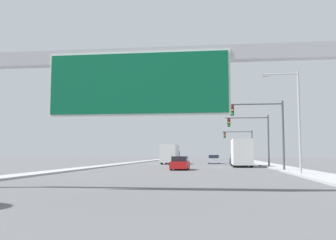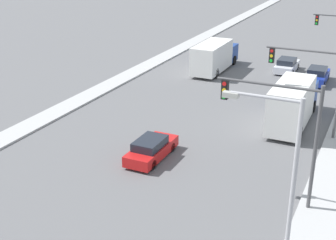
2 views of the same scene
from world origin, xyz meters
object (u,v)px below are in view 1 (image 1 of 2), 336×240
object	(u,v)px
sign_gantry	(139,78)
traffic_light_mid_block	(254,132)
car_near_left	(236,160)
traffic_light_near_intersection	(266,123)
street_lamp_right	(294,113)
traffic_light_far_intersection	(242,140)
truck_box_primary	(170,154)
car_mid_center	(180,163)
truck_box_secondary	(241,153)
car_mid_right	(214,159)

from	to	relation	value
sign_gantry	traffic_light_mid_block	xyz separation A→B (m)	(8.57, 30.11, -0.92)
car_near_left	traffic_light_near_intersection	distance (m)	23.84
car_near_left	street_lamp_right	world-z (taller)	street_lamp_right
sign_gantry	traffic_light_mid_block	bearing A→B (deg)	74.12
traffic_light_mid_block	sign_gantry	bearing A→B (deg)	-105.88
traffic_light_near_intersection	traffic_light_far_intersection	bearing A→B (deg)	90.21
truck_box_primary	traffic_light_near_intersection	xyz separation A→B (m)	(12.10, -23.09, 3.08)
traffic_light_far_intersection	car_near_left	bearing A→B (deg)	-102.78
truck_box_primary	traffic_light_near_intersection	size ratio (longest dim) A/B	1.26
car_mid_center	traffic_light_mid_block	size ratio (longest dim) A/B	0.70
truck_box_primary	truck_box_secondary	distance (m)	15.61
traffic_light_near_intersection	traffic_light_far_intersection	xyz separation A→B (m)	(-0.11, 30.00, -0.65)
car_near_left	street_lamp_right	xyz separation A→B (m)	(2.95, -30.04, 4.26)
traffic_light_near_intersection	street_lamp_right	size ratio (longest dim) A/B	0.83
car_near_left	car_mid_right	bearing A→B (deg)	142.67
traffic_light_mid_block	street_lamp_right	distance (m)	16.64
car_near_left	truck_box_secondary	world-z (taller)	truck_box_secondary
car_mid_center	traffic_light_mid_block	world-z (taller)	traffic_light_mid_block
car_near_left	car_mid_right	world-z (taller)	car_near_left
car_mid_right	truck_box_secondary	distance (m)	15.04
car_mid_center	truck_box_primary	world-z (taller)	truck_box_primary
car_mid_right	traffic_light_far_intersection	bearing A→B (deg)	37.83
truck_box_primary	traffic_light_far_intersection	bearing A→B (deg)	29.96
street_lamp_right	truck_box_secondary	bearing A→B (deg)	99.25
car_mid_center	traffic_light_mid_block	distance (m)	12.41
traffic_light_far_intersection	street_lamp_right	bearing A→B (deg)	-87.70
car_near_left	traffic_light_mid_block	distance (m)	14.04
car_mid_right	traffic_light_mid_block	bearing A→B (deg)	-72.56
truck_box_primary	car_near_left	bearing A→B (deg)	2.02
truck_box_primary	traffic_light_mid_block	size ratio (longest dim) A/B	1.34
truck_box_secondary	street_lamp_right	bearing A→B (deg)	-80.75
truck_box_secondary	traffic_light_far_intersection	world-z (taller)	traffic_light_far_intersection
street_lamp_right	car_mid_right	bearing A→B (deg)	101.16
car_near_left	car_mid_center	size ratio (longest dim) A/B	1.00
sign_gantry	truck_box_secondary	xyz separation A→B (m)	(7.00, 31.65, -3.57)
traffic_light_far_intersection	street_lamp_right	distance (m)	36.62
truck_box_secondary	street_lamp_right	distance (m)	18.64
sign_gantry	car_mid_center	size ratio (longest dim) A/B	4.51
truck_box_primary	truck_box_secondary	world-z (taller)	truck_box_secondary
car_near_left	truck_box_primary	xyz separation A→B (m)	(-10.50, -0.37, 0.87)
car_mid_center	traffic_light_far_intersection	bearing A→B (deg)	73.23
car_near_left	traffic_light_far_intersection	size ratio (longest dim) A/B	0.78
car_mid_right	truck_box_primary	bearing A→B (deg)	-156.53
truck_box_primary	truck_box_secondary	bearing A→B (deg)	-47.72
traffic_light_mid_block	truck_box_primary	bearing A→B (deg)	132.67
traffic_light_near_intersection	truck_box_primary	bearing A→B (deg)	117.65
car_near_left	car_mid_right	size ratio (longest dim) A/B	1.03
car_mid_right	truck_box_primary	xyz separation A→B (m)	(-7.00, -3.04, 0.91)
sign_gantry	car_near_left	bearing A→B (deg)	80.87
truck_box_secondary	traffic_light_near_intersection	bearing A→B (deg)	-82.13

